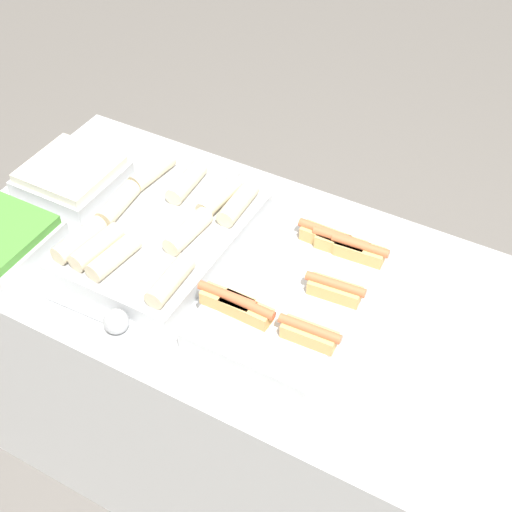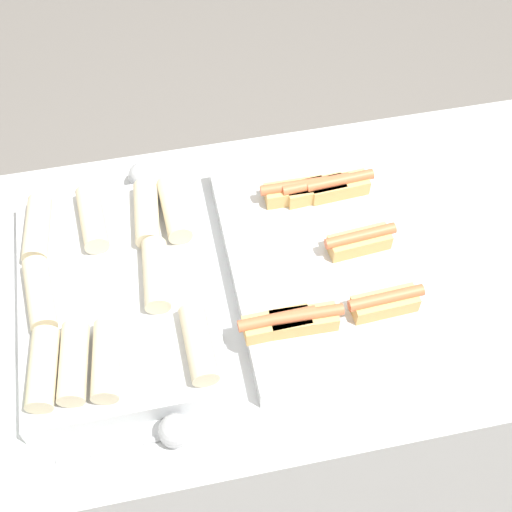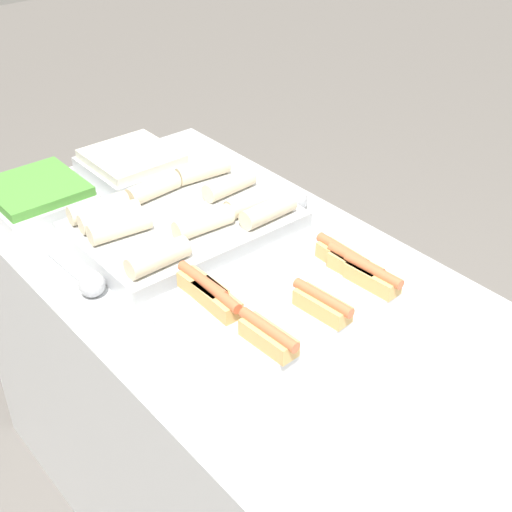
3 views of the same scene
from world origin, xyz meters
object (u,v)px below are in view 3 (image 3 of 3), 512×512
at_px(tray_wraps, 184,221).
at_px(tray_side_front, 37,197).
at_px(serving_spoon_far, 294,199).
at_px(tray_side_back, 132,165).
at_px(serving_spoon_near, 90,283).
at_px(tray_hotdogs, 291,298).

height_order(tray_wraps, tray_side_front, tray_wraps).
xyz_separation_m(tray_side_front, serving_spoon_far, (0.42, 0.52, -0.01)).
relative_size(tray_side_back, serving_spoon_near, 1.06).
height_order(tray_wraps, serving_spoon_near, tray_wraps).
height_order(tray_side_back, serving_spoon_near, tray_side_back).
bearing_deg(tray_hotdogs, tray_side_front, -163.35).
distance_m(tray_wraps, serving_spoon_near, 0.30).
relative_size(tray_hotdogs, tray_side_front, 2.17).
bearing_deg(tray_wraps, tray_hotdogs, 0.04).
bearing_deg(serving_spoon_near, tray_side_front, 169.89).
xyz_separation_m(tray_side_front, serving_spoon_near, (0.42, -0.07, -0.01)).
height_order(tray_hotdogs, tray_wraps, same).
height_order(tray_hotdogs, tray_side_back, tray_hotdogs).
bearing_deg(tray_side_back, tray_side_front, -90.00).
relative_size(tray_side_back, serving_spoon_far, 0.98).
xyz_separation_m(tray_hotdogs, tray_wraps, (-0.39, -0.00, 0.00)).
distance_m(serving_spoon_near, serving_spoon_far, 0.59).
height_order(tray_side_front, tray_side_back, same).
height_order(tray_wraps, serving_spoon_far, tray_wraps).
bearing_deg(serving_spoon_near, tray_wraps, 102.84).
xyz_separation_m(tray_side_back, serving_spoon_far, (0.42, 0.23, -0.01)).
bearing_deg(tray_wraps, tray_side_back, 169.03).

